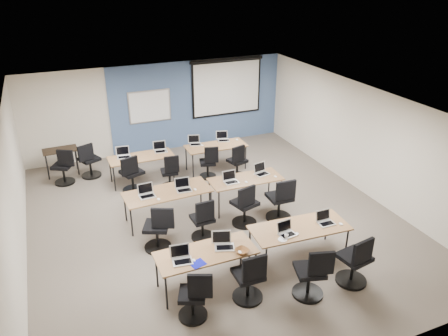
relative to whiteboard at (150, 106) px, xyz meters
name	(u,v)px	position (x,y,z in m)	size (l,w,h in m)	color
floor	(214,218)	(0.30, -4.43, -1.45)	(8.00, 9.00, 0.02)	#6B6354
ceiling	(212,105)	(0.30, -4.43, 1.25)	(8.00, 9.00, 0.02)	white
wall_back	(159,108)	(0.30, 0.07, -0.10)	(8.00, 0.04, 2.70)	beige
wall_front	(338,297)	(0.30, -8.93, -0.10)	(8.00, 0.04, 2.70)	beige
wall_left	(13,200)	(-3.70, -4.43, -0.10)	(0.04, 9.00, 2.70)	beige
wall_right	(362,139)	(4.30, -4.43, -0.10)	(0.04, 9.00, 2.70)	beige
blue_accent_panel	(198,103)	(1.55, 0.04, -0.10)	(5.50, 0.04, 2.70)	#3D5977
whiteboard	(150,106)	(0.00, 0.00, 0.00)	(1.28, 0.03, 0.98)	#B4B4B4
projector_screen	(227,84)	(2.50, -0.02, 0.44)	(2.40, 0.10, 1.82)	black
training_table_front_left	(206,254)	(-0.67, -6.53, -0.77)	(1.78, 0.74, 0.73)	brown
training_table_front_right	(300,229)	(1.28, -6.48, -0.76)	(1.91, 0.80, 0.73)	#A47346
training_table_mid_left	(167,193)	(-0.67, -4.09, -0.76)	(1.93, 0.81, 0.73)	#92603D
training_table_mid_right	(246,180)	(1.21, -4.18, -0.77)	(1.73, 0.72, 0.73)	#9A7544
training_table_back_left	(141,158)	(-0.77, -1.93, -0.77)	(1.68, 0.70, 0.73)	brown
training_table_back_right	(216,147)	(1.33, -1.99, -0.77)	(1.69, 0.71, 0.73)	brown
laptop_0	(181,257)	(-1.14, -6.59, -0.66)	(0.34, 0.29, 0.26)	silver
mouse_0	(194,260)	(-0.95, -6.68, -0.71)	(0.05, 0.09, 0.03)	white
task_chair_0	(195,299)	(-1.13, -7.22, -1.05)	(0.52, 0.49, 0.97)	black
laptop_1	(223,243)	(-0.32, -6.48, -0.65)	(0.35, 0.30, 0.27)	#9F9FAB
mouse_1	(240,252)	(-0.13, -6.77, -0.71)	(0.06, 0.09, 0.03)	white
task_chair_1	(249,281)	(-0.13, -7.17, -1.03)	(0.54, 0.54, 1.02)	black
laptop_2	(286,231)	(0.92, -6.58, -0.66)	(0.31, 0.27, 0.24)	#A5A5AA
mouse_2	(297,234)	(1.10, -6.66, -0.71)	(0.06, 0.09, 0.03)	white
task_chair_2	(312,276)	(0.91, -7.50, -1.02)	(0.56, 0.55, 1.03)	black
laptop_3	(325,220)	(1.81, -6.53, -0.66)	(0.31, 0.27, 0.24)	silver
mouse_3	(341,224)	(2.06, -6.70, -0.71)	(0.06, 0.10, 0.04)	white
task_chair_3	(355,264)	(1.82, -7.51, -1.02)	(0.57, 0.57, 1.04)	black
laptop_4	(147,193)	(-1.14, -4.10, -0.66)	(0.34, 0.29, 0.26)	#B7B7B7
mouse_4	(159,199)	(-0.95, -4.38, -0.71)	(0.07, 0.10, 0.04)	white
task_chair_4	(158,231)	(-1.17, -5.11, -1.02)	(0.59, 0.55, 1.03)	black
laptop_5	(183,187)	(-0.31, -4.14, -0.66)	(0.34, 0.29, 0.26)	#B4B5B8
mouse_5	(195,189)	(-0.07, -4.25, -0.71)	(0.06, 0.10, 0.04)	white
task_chair_5	(203,223)	(-0.21, -5.12, -1.05)	(0.50, 0.50, 0.98)	black
laptop_6	(231,179)	(0.82, -4.20, -0.66)	(0.33, 0.28, 0.25)	#B5B6C2
mouse_6	(246,182)	(1.14, -4.37, -0.71)	(0.06, 0.10, 0.04)	white
task_chair_6	(245,208)	(0.84, -4.96, -1.02)	(0.57, 0.56, 1.03)	black
laptop_7	(261,171)	(1.67, -4.08, -0.66)	(0.34, 0.29, 0.25)	#B7B7B7
mouse_7	(275,177)	(1.90, -4.38, -0.71)	(0.06, 0.09, 0.03)	white
task_chair_7	(280,202)	(1.68, -5.05, -1.01)	(0.58, 0.58, 1.05)	black
laptop_8	(123,154)	(-1.19, -1.78, -0.66)	(0.35, 0.30, 0.26)	silver
mouse_8	(133,157)	(-0.98, -1.93, -0.71)	(0.06, 0.10, 0.03)	white
task_chair_8	(132,177)	(-1.14, -2.43, -1.02)	(0.58, 0.56, 1.03)	black
laptop_9	(160,149)	(-0.20, -1.78, -0.66)	(0.34, 0.29, 0.26)	#B2B2C0
mouse_9	(166,151)	(-0.08, -1.89, -0.71)	(0.06, 0.10, 0.04)	white
task_chair_9	(170,174)	(-0.18, -2.59, -1.06)	(0.46, 0.46, 0.95)	black
laptop_10	(195,142)	(0.82, -1.68, -0.66)	(0.33, 0.28, 0.25)	silver
mouse_10	(202,145)	(0.97, -1.86, -0.71)	(0.06, 0.10, 0.04)	white
task_chair_10	(209,165)	(0.95, -2.42, -1.06)	(0.46, 0.46, 0.95)	black
laptop_11	(223,138)	(1.67, -1.70, -0.66)	(0.33, 0.28, 0.25)	#B9B9B9
mouse_11	(237,140)	(2.04, -1.85, -0.71)	(0.07, 0.11, 0.04)	white
task_chair_11	(237,164)	(1.67, -2.71, -1.05)	(0.51, 0.50, 0.98)	black
blue_mousepad	(198,264)	(-0.91, -6.78, -0.72)	(0.25, 0.21, 0.01)	#0A0DA3
snack_bowl	(242,251)	(-0.09, -6.78, -0.69)	(0.26, 0.26, 0.06)	brown
snack_plate	(283,239)	(0.76, -6.72, -0.71)	(0.17, 0.17, 0.01)	white
coffee_cup	(286,236)	(0.85, -6.70, -0.68)	(0.06, 0.06, 0.06)	white
utility_table	(60,153)	(-2.70, -0.66, -0.80)	(0.90, 0.50, 0.75)	black
spare_chair_a	(89,163)	(-2.03, -1.12, -1.03)	(0.57, 0.53, 1.01)	black
spare_chair_b	(64,169)	(-2.69, -1.27, -1.03)	(0.58, 0.53, 1.00)	black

